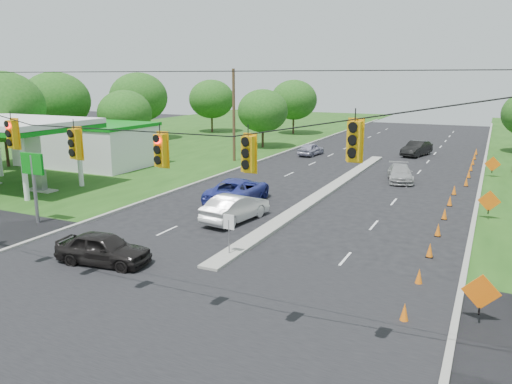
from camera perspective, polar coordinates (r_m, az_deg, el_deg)
The scene contains 39 objects.
ground at distance 19.03m, azimuth -11.98°, elevation -12.96°, with size 160.00×160.00×0.00m, color black.
grass_left at distance 53.29m, azimuth -24.74°, elevation 2.95°, with size 40.00×160.00×0.06m, color #1E4714.
cross_street at distance 19.03m, azimuth -11.98°, elevation -12.96°, with size 160.00×14.00×0.02m, color black.
curb_left at distance 48.83m, azimuth -0.01°, elevation 3.33°, with size 0.25×110.00×0.16m, color gray.
curb_right at distance 44.19m, azimuth 24.35°, elevation 1.12°, with size 0.25×110.00×0.16m, color gray.
median at distance 36.96m, azimuth 8.12°, elevation 0.03°, with size 1.00×34.00×0.18m, color gray.
median_sign at distance 23.17m, azimuth -3.12°, elevation -4.00°, with size 0.55×0.06×2.05m.
signal_span at distance 16.73m, azimuth -14.98°, elevation 1.29°, with size 25.60×0.32×9.00m.
utility_pole_far_left at distance 49.35m, azimuth -2.55°, elevation 8.69°, with size 0.28×0.28×9.00m, color #422D1C.
gas_station at distance 48.40m, azimuth -19.94°, elevation 5.55°, with size 18.40×19.70×5.20m.
cone_0 at distance 18.35m, azimuth 16.60°, elevation -13.05°, with size 0.32×0.32×0.70m, color orange.
cone_1 at distance 21.53m, azimuth 18.13°, elevation -9.16°, with size 0.32×0.32×0.70m, color orange.
cone_2 at distance 24.80m, azimuth 19.25°, elevation -6.28°, with size 0.32×0.32×0.70m, color orange.
cone_3 at distance 28.13m, azimuth 20.09°, elevation -4.08°, with size 0.32×0.32×0.70m, color orange.
cone_4 at distance 31.50m, azimuth 20.75°, elevation -2.34°, with size 0.32×0.32×0.70m, color orange.
cone_5 at distance 34.89m, azimuth 21.28°, elevation -0.94°, with size 0.32×0.32×0.70m, color orange.
cone_6 at distance 38.30m, azimuth 21.72°, elevation 0.21°, with size 0.32×0.32×0.70m, color orange.
cone_7 at distance 41.70m, azimuth 22.90°, elevation 1.09°, with size 0.32×0.32×0.70m, color orange.
cone_8 at distance 45.13m, azimuth 23.15°, elevation 1.92°, with size 0.32×0.32×0.70m, color orange.
cone_9 at distance 48.58m, azimuth 23.36°, elevation 2.62°, with size 0.32×0.32×0.70m, color orange.
cone_10 at distance 52.04m, azimuth 23.55°, elevation 3.24°, with size 0.32×0.32×0.70m, color orange.
cone_11 at distance 55.50m, azimuth 23.71°, elevation 3.77°, with size 0.32×0.32×0.70m, color orange.
cone_12 at distance 58.96m, azimuth 23.85°, elevation 4.25°, with size 0.32×0.32×0.70m, color orange.
work_sign_0 at distance 18.83m, azimuth 24.32°, elevation -10.53°, with size 1.27×0.58×1.37m.
work_sign_1 at distance 32.22m, azimuth 25.10°, elevation -1.04°, with size 1.27×0.58×1.37m.
work_sign_2 at distance 45.97m, azimuth 25.42°, elevation 2.83°, with size 1.27×0.58×1.37m.
tree_1 at distance 51.47m, azimuth -27.05°, elevation 8.68°, with size 7.56×7.56×8.82m.
tree_2 at distance 56.97m, azimuth -14.76°, elevation 8.70°, with size 5.88×5.88×6.86m.
tree_3 at distance 68.42m, azimuth -13.27°, elevation 10.48°, with size 7.56×7.56×8.82m.
tree_4 at distance 76.06m, azimuth -5.11°, elevation 10.53°, with size 6.72×6.72×7.84m.
tree_5 at distance 58.97m, azimuth 0.78°, elevation 9.26°, with size 5.88×5.88×6.86m.
tree_6 at distance 73.50m, azimuth 4.34°, elevation 10.46°, with size 6.72×6.72×7.84m.
tree_14 at distance 60.98m, azimuth -21.90°, elevation 9.63°, with size 7.56×7.56×8.82m.
black_sedan at distance 23.49m, azimuth -17.06°, elevation -6.19°, with size 1.75×4.34×1.48m, color black.
white_sedan at distance 29.08m, azimuth -2.33°, elevation -1.80°, with size 1.69×4.85×1.60m, color #BDBDBD.
blue_pickup at distance 33.27m, azimuth -2.06°, elevation 0.19°, with size 2.81×6.09×1.69m, color navy.
silver_car_far at distance 41.77m, azimuth 16.14°, elevation 2.08°, with size 1.87×4.60×1.33m, color #9E9E9E.
silver_car_oncoming at distance 53.87m, azimuth 6.30°, elevation 4.90°, with size 1.60×3.98×1.36m, color #9B99B0.
dark_car_receding at distance 55.83m, azimuth 17.89°, elevation 4.75°, with size 1.67×4.79×1.58m, color black.
Camera 1 is at (10.68, -13.41, 8.26)m, focal length 35.00 mm.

